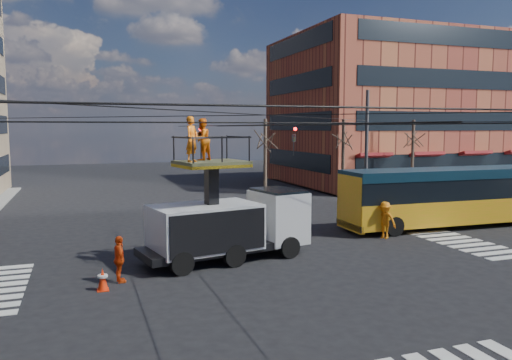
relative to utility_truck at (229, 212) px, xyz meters
The scene contains 13 objects.
ground 2.55m from the utility_truck, 41.94° to the right, with size 120.00×120.00×0.00m, color black.
sidewalk_ne 29.89m from the utility_truck, 41.89° to the left, with size 18.00×18.00×0.12m, color slate.
crosswalks 2.55m from the utility_truck, 41.94° to the right, with size 22.40×22.40×0.02m, color silver, non-canonical shape.
building_ne 32.97m from the utility_truck, 44.64° to the left, with size 20.06×16.06×14.00m.
overhead_network 2.67m from the utility_truck, 30.94° to the right, with size 24.24×24.24×8.00m.
tree_a 14.13m from the utility_truck, 63.44° to the left, with size 2.00×2.00×6.00m.
tree_b 17.61m from the utility_truck, 45.49° to the left, with size 2.00×2.00×6.00m.
tree_c 22.20m from the utility_truck, 34.29° to the left, with size 2.00×2.00×6.00m.
utility_truck is the anchor object (origin of this frame).
city_bus 13.69m from the utility_truck, 10.52° to the left, with size 12.82×2.85×3.20m.
traffic_cone 5.92m from the utility_truck, 154.15° to the right, with size 0.36×0.36×0.76m, color #FF2D0A.
worker_ground 5.01m from the utility_truck, 158.38° to the right, with size 0.97×0.40×1.66m, color #DD400D.
flagger 8.39m from the utility_truck, ahead, with size 1.17×0.67×1.81m, color orange.
Camera 1 is at (-6.88, -18.36, 5.41)m, focal length 35.00 mm.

